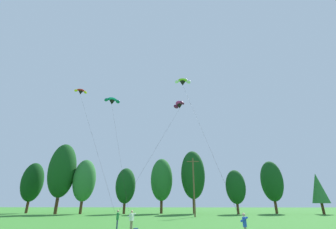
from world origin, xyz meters
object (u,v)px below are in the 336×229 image
object	(u,v)px
utility_pole	(194,185)
parafoil_kite_low_red_yellow	(81,92)
parafoil_kite_high_magenta	(179,105)
kite_flyer_far	(245,224)
parafoil_kite_far_lime_white	(183,82)
kite_flyer_near	(118,218)
parafoil_kite_mid_teal	(112,101)
kite_flyer_mid	(132,219)

from	to	relation	value
utility_pole	parafoil_kite_low_red_yellow	size ratio (longest dim) A/B	0.48
parafoil_kite_high_magenta	parafoil_kite_low_red_yellow	size ratio (longest dim) A/B	0.75
kite_flyer_far	parafoil_kite_far_lime_white	size ratio (longest dim) A/B	0.08
kite_flyer_near	parafoil_kite_mid_teal	world-z (taller)	parafoil_kite_mid_teal
kite_flyer_far	parafoil_kite_mid_teal	size ratio (longest dim) A/B	0.10
parafoil_kite_mid_teal	parafoil_kite_far_lime_white	world-z (taller)	parafoil_kite_far_lime_white
kite_flyer_mid	parafoil_kite_far_lime_white	world-z (taller)	parafoil_kite_far_lime_white
parafoil_kite_high_magenta	parafoil_kite_mid_teal	world-z (taller)	parafoil_kite_mid_teal
kite_flyer_mid	parafoil_kite_low_red_yellow	bearing A→B (deg)	132.91
utility_pole	parafoil_kite_low_red_yellow	distance (m)	26.71
kite_flyer_near	kite_flyer_mid	size ratio (longest dim) A/B	1.00
utility_pole	parafoil_kite_far_lime_white	xyz separation A→B (m)	(-1.72, -6.86, 17.15)
kite_flyer_near	parafoil_kite_low_red_yellow	distance (m)	27.05
parafoil_kite_far_lime_white	parafoil_kite_low_red_yellow	xyz separation A→B (m)	(-18.78, 0.96, -1.08)
kite_flyer_far	parafoil_kite_high_magenta	xyz separation A→B (m)	(-4.04, 14.26, 15.13)
parafoil_kite_mid_teal	parafoil_kite_far_lime_white	bearing A→B (deg)	1.75
kite_flyer_far	parafoil_kite_low_red_yellow	size ratio (longest dim) A/B	0.08
kite_flyer_near	parafoil_kite_mid_teal	size ratio (longest dim) A/B	0.10
kite_flyer_far	parafoil_kite_mid_teal	distance (m)	29.77
utility_pole	kite_flyer_near	bearing A→B (deg)	-114.23
parafoil_kite_far_lime_white	parafoil_kite_mid_teal	bearing A→B (deg)	-178.25
kite_flyer_mid	kite_flyer_far	size ratio (longest dim) A/B	1.00
kite_flyer_mid	parafoil_kite_far_lime_white	distance (m)	25.89
parafoil_kite_far_lime_white	parafoil_kite_low_red_yellow	size ratio (longest dim) A/B	1.04
parafoil_kite_far_lime_white	parafoil_kite_high_magenta	bearing A→B (deg)	-100.54
kite_flyer_far	utility_pole	bearing A→B (deg)	93.47
kite_flyer_near	parafoil_kite_high_magenta	distance (m)	18.23
parafoil_kite_far_lime_white	kite_flyer_mid	bearing A→B (deg)	-111.62
parafoil_kite_high_magenta	utility_pole	bearing A→B (deg)	77.27
kite_flyer_far	parafoil_kite_low_red_yellow	bearing A→B (deg)	138.60
utility_pole	parafoil_kite_low_red_yellow	xyz separation A→B (m)	(-20.50, -5.91, 16.07)
utility_pole	parafoil_kite_far_lime_white	bearing A→B (deg)	-104.05
kite_flyer_mid	parafoil_kite_low_red_yellow	size ratio (longest dim) A/B	0.08
kite_flyer_mid	utility_pole	bearing A→B (deg)	70.86
parafoil_kite_mid_teal	parafoil_kite_low_red_yellow	world-z (taller)	parafoil_kite_low_red_yellow
parafoil_kite_mid_teal	kite_flyer_far	bearing A→B (deg)	-49.26
kite_flyer_far	kite_flyer_mid	bearing A→B (deg)	149.94
utility_pole	kite_flyer_near	distance (m)	21.46
parafoil_kite_mid_teal	parafoil_kite_low_red_yellow	size ratio (longest dim) A/B	0.86
kite_flyer_mid	kite_flyer_near	bearing A→B (deg)	142.79
kite_flyer_near	parafoil_kite_far_lime_white	xyz separation A→B (m)	(6.91, 12.31, 21.45)
utility_pole	kite_flyer_near	world-z (taller)	utility_pole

